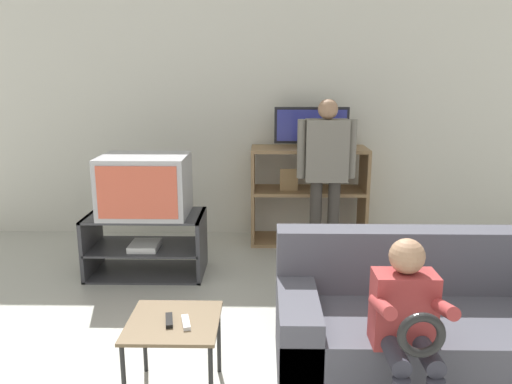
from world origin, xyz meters
TOP-DOWN VIEW (x-y plane):
  - wall_back at (0.00, 4.17)m, footprint 6.40×0.06m
  - tv_stand at (-0.89, 3.00)m, footprint 0.99×0.53m
  - television_main at (-0.88, 3.01)m, footprint 0.72×0.56m
  - media_shelf at (0.57, 3.88)m, footprint 1.16×0.46m
  - television_flat at (0.59, 3.90)m, footprint 0.74×0.20m
  - snack_table at (-0.35, 1.31)m, footprint 0.48×0.48m
  - remote_control_black at (-0.37, 1.29)m, footprint 0.06×0.15m
  - remote_control_white at (-0.28, 1.27)m, footprint 0.07×0.15m
  - couch at (1.11, 1.55)m, footprint 1.82×0.80m
  - person_standing_adult at (0.68, 3.40)m, footprint 0.53×0.20m
  - person_seated_child at (0.80, 1.08)m, footprint 0.33×0.43m

SIDE VIEW (x-z plane):
  - tv_stand at x=-0.89m, z-range 0.00..0.53m
  - couch at x=1.11m, z-range -0.12..0.67m
  - snack_table at x=-0.35m, z-range 0.17..0.60m
  - remote_control_black at x=-0.37m, z-range 0.44..0.46m
  - remote_control_white at x=-0.28m, z-range 0.44..0.46m
  - media_shelf at x=0.57m, z-range 0.01..0.99m
  - person_seated_child at x=0.80m, z-range 0.08..1.02m
  - television_main at x=-0.88m, z-range 0.53..1.04m
  - person_standing_adult at x=0.68m, z-range 0.15..1.63m
  - television_flat at x=0.59m, z-range 0.97..1.37m
  - wall_back at x=0.00m, z-range 0.00..2.60m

